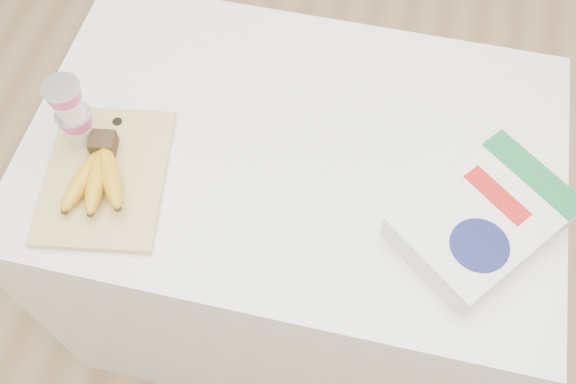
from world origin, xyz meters
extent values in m
plane|color=tan|center=(0.00, 0.00, 0.00)|extent=(4.00, 4.00, 0.00)
cube|color=white|center=(0.00, 0.00, 0.41)|extent=(1.08, 0.72, 0.81)
cube|color=#D8BA76|center=(-0.34, -0.16, 0.82)|extent=(0.28, 0.35, 0.02)
cube|color=#382816|center=(-0.36, -0.10, 0.85)|extent=(0.05, 0.05, 0.03)
ellipsoid|color=gold|center=(-0.37, -0.18, 0.85)|extent=(0.05, 0.17, 0.05)
sphere|color=#382816|center=(-0.38, -0.26, 0.85)|extent=(0.01, 0.01, 0.01)
ellipsoid|color=gold|center=(-0.34, -0.18, 0.85)|extent=(0.07, 0.17, 0.05)
sphere|color=#382816|center=(-0.33, -0.25, 0.85)|extent=(0.01, 0.01, 0.01)
ellipsoid|color=gold|center=(-0.32, -0.17, 0.86)|extent=(0.11, 0.16, 0.05)
sphere|color=#382816|center=(-0.28, -0.23, 0.86)|extent=(0.01, 0.01, 0.01)
cylinder|color=silver|center=(-0.41, -0.09, 0.99)|extent=(0.07, 0.07, 0.00)
cube|color=white|center=(0.37, -0.10, 0.84)|extent=(0.36, 0.37, 0.07)
cube|color=#197339|center=(0.45, 0.00, 0.88)|extent=(0.20, 0.17, 0.00)
cylinder|color=navy|center=(0.37, -0.17, 0.88)|extent=(0.15, 0.15, 0.00)
cube|color=red|center=(0.39, -0.07, 0.88)|extent=(0.13, 0.11, 0.00)
camera|label=1|loc=(0.15, -0.71, 1.89)|focal=40.00mm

